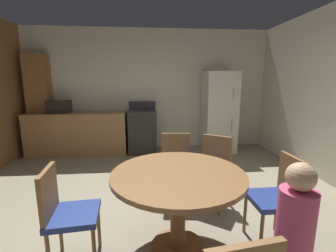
% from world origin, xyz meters
% --- Properties ---
extents(ground_plane, '(14.00, 14.00, 0.00)m').
position_xyz_m(ground_plane, '(0.00, 0.00, 0.00)').
color(ground_plane, gray).
extents(wall_back, '(5.73, 0.12, 2.70)m').
position_xyz_m(wall_back, '(0.00, 3.07, 1.35)').
color(wall_back, silver).
rests_on(wall_back, ground).
extents(kitchen_counter, '(2.05, 0.60, 0.90)m').
position_xyz_m(kitchen_counter, '(-1.54, 2.67, 0.45)').
color(kitchen_counter, '#9E754C').
rests_on(kitchen_counter, ground).
extents(pantry_column, '(0.44, 0.36, 2.10)m').
position_xyz_m(pantry_column, '(-2.34, 2.85, 1.05)').
color(pantry_column, olive).
rests_on(pantry_column, ground).
extents(oven_range, '(0.60, 0.60, 1.10)m').
position_xyz_m(oven_range, '(-0.16, 2.68, 0.47)').
color(oven_range, '#2D2B28').
rests_on(oven_range, ground).
extents(refrigerator, '(0.68, 0.68, 1.76)m').
position_xyz_m(refrigerator, '(1.54, 2.62, 0.88)').
color(refrigerator, silver).
rests_on(refrigerator, ground).
extents(microwave, '(0.44, 0.32, 0.26)m').
position_xyz_m(microwave, '(-1.90, 2.67, 1.03)').
color(microwave, black).
rests_on(microwave, kitchen_counter).
extents(dining_table, '(1.19, 1.19, 0.76)m').
position_xyz_m(dining_table, '(0.22, -0.41, 0.60)').
color(dining_table, olive).
rests_on(dining_table, ground).
extents(chair_north, '(0.44, 0.44, 0.87)m').
position_xyz_m(chair_north, '(0.32, 0.55, 0.50)').
color(chair_north, olive).
rests_on(chair_north, ground).
extents(chair_west, '(0.44, 0.44, 0.87)m').
position_xyz_m(chair_west, '(-0.74, -0.50, 0.50)').
color(chair_west, olive).
rests_on(chair_west, ground).
extents(chair_east, '(0.40, 0.40, 0.87)m').
position_xyz_m(chair_east, '(1.18, -0.41, 0.50)').
color(chair_east, olive).
rests_on(chair_east, ground).
extents(chair_northeast, '(0.56, 0.56, 0.87)m').
position_xyz_m(chair_northeast, '(0.77, 0.38, 0.50)').
color(chair_northeast, olive).
rests_on(chair_northeast, ground).
extents(person_child, '(0.31, 0.31, 1.09)m').
position_xyz_m(person_child, '(0.84, -1.12, 0.58)').
color(person_child, '#3D4C84').
rests_on(person_child, ground).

